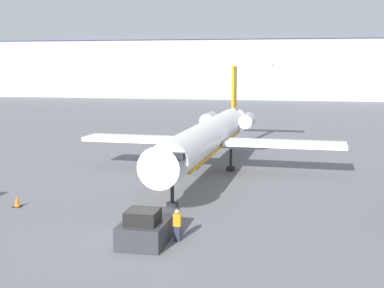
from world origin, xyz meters
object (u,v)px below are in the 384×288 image
(airplane_main, at_px, (210,135))
(pushback_tug, at_px, (148,227))
(worker_near_tug, at_px, (177,225))
(traffic_cone_left, at_px, (17,202))

(airplane_main, relative_size, pushback_tug, 6.50)
(pushback_tug, xyz_separation_m, worker_near_tug, (1.58, 0.11, 0.19))
(pushback_tug, relative_size, traffic_cone_left, 6.19)
(pushback_tug, height_order, worker_near_tug, pushback_tug)
(pushback_tug, distance_m, worker_near_tug, 1.60)
(pushback_tug, relative_size, worker_near_tug, 2.63)
(worker_near_tug, xyz_separation_m, traffic_cone_left, (-11.95, 4.58, -0.56))
(pushback_tug, bearing_deg, traffic_cone_left, 155.68)
(airplane_main, height_order, pushback_tug, airplane_main)
(worker_near_tug, bearing_deg, pushback_tug, -176.12)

